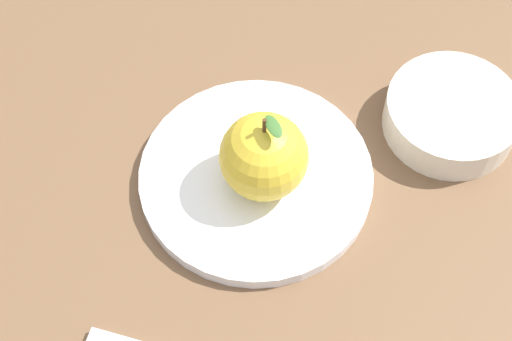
% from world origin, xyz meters
% --- Properties ---
extents(ground_plane, '(2.40, 2.40, 0.00)m').
position_xyz_m(ground_plane, '(0.00, 0.00, 0.00)').
color(ground_plane, brown).
extents(dinner_plate, '(0.23, 0.23, 0.02)m').
position_xyz_m(dinner_plate, '(-0.01, 0.03, 0.01)').
color(dinner_plate, white).
rests_on(dinner_plate, ground_plane).
extents(apple, '(0.08, 0.08, 0.10)m').
position_xyz_m(apple, '(-0.00, 0.03, 0.06)').
color(apple, gold).
rests_on(apple, dinner_plate).
extents(side_bowl, '(0.13, 0.13, 0.04)m').
position_xyz_m(side_bowl, '(0.14, 0.17, 0.02)').
color(side_bowl, silver).
rests_on(side_bowl, ground_plane).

